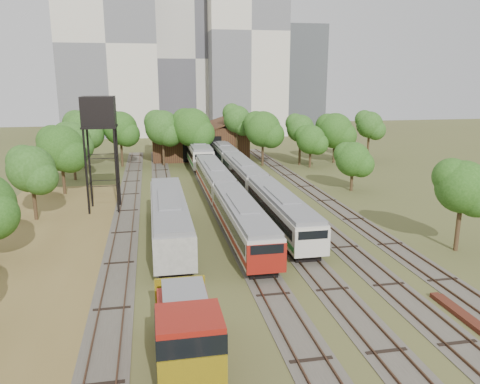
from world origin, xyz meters
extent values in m
plane|color=#475123|center=(0.00, 0.00, 0.00)|extent=(240.00, 240.00, 0.00)
cube|color=brown|center=(-18.00, 8.00, 0.02)|extent=(14.00, 60.00, 0.04)
cube|color=#4C473D|center=(-12.00, 25.00, 0.03)|extent=(2.60, 80.00, 0.06)
cube|color=#472D1E|center=(-12.72, 25.00, 0.12)|extent=(0.08, 80.00, 0.14)
cube|color=#472D1E|center=(-11.28, 25.00, 0.12)|extent=(0.08, 80.00, 0.14)
cube|color=#4C473D|center=(-8.00, 25.00, 0.03)|extent=(2.60, 80.00, 0.06)
cube|color=#472D1E|center=(-8.72, 25.00, 0.12)|extent=(0.08, 80.00, 0.14)
cube|color=#472D1E|center=(-7.28, 25.00, 0.12)|extent=(0.08, 80.00, 0.14)
cube|color=#4C473D|center=(-2.00, 25.00, 0.03)|extent=(2.60, 80.00, 0.06)
cube|color=#472D1E|center=(-2.72, 25.00, 0.12)|extent=(0.08, 80.00, 0.14)
cube|color=#472D1E|center=(-1.28, 25.00, 0.12)|extent=(0.08, 80.00, 0.14)
cube|color=#4C473D|center=(2.00, 25.00, 0.03)|extent=(2.60, 80.00, 0.06)
cube|color=#472D1E|center=(1.28, 25.00, 0.12)|extent=(0.08, 80.00, 0.14)
cube|color=#472D1E|center=(2.72, 25.00, 0.12)|extent=(0.08, 80.00, 0.14)
cube|color=#4C473D|center=(6.00, 25.00, 0.03)|extent=(2.60, 80.00, 0.06)
cube|color=#472D1E|center=(5.28, 25.00, 0.12)|extent=(0.08, 80.00, 0.14)
cube|color=#472D1E|center=(6.72, 25.00, 0.12)|extent=(0.08, 80.00, 0.14)
cube|color=#4C473D|center=(10.00, 25.00, 0.03)|extent=(2.60, 80.00, 0.06)
cube|color=#472D1E|center=(9.28, 25.00, 0.12)|extent=(0.08, 80.00, 0.14)
cube|color=#472D1E|center=(10.72, 25.00, 0.12)|extent=(0.08, 80.00, 0.14)
cube|color=black|center=(-2.00, 13.47, 0.37)|extent=(2.04, 15.64, 0.74)
cube|color=beige|center=(-2.00, 13.47, 1.90)|extent=(2.69, 17.00, 2.32)
cube|color=black|center=(-2.00, 13.47, 2.18)|extent=(2.75, 15.64, 0.79)
cube|color=slate|center=(-2.00, 13.47, 3.23)|extent=(2.48, 16.66, 0.33)
cube|color=maroon|center=(-2.00, 13.47, 1.25)|extent=(2.75, 16.66, 0.42)
cube|color=maroon|center=(-2.00, 5.02, 1.79)|extent=(2.73, 0.25, 2.09)
cube|color=black|center=(-2.00, 30.97, 0.37)|extent=(2.04, 15.64, 0.74)
cube|color=beige|center=(-2.00, 30.97, 1.90)|extent=(2.69, 17.00, 2.32)
cube|color=black|center=(-2.00, 30.97, 2.18)|extent=(2.75, 15.64, 0.79)
cube|color=slate|center=(-2.00, 30.97, 3.23)|extent=(2.48, 16.66, 0.33)
cube|color=maroon|center=(-2.00, 30.97, 1.25)|extent=(2.75, 16.66, 0.42)
cube|color=black|center=(2.00, 15.75, 0.37)|extent=(2.02, 15.64, 0.73)
cube|color=beige|center=(2.00, 15.75, 1.88)|extent=(2.66, 17.00, 2.30)
cube|color=black|center=(2.00, 15.75, 2.16)|extent=(2.72, 15.64, 0.78)
cube|color=slate|center=(2.00, 15.75, 3.20)|extent=(2.45, 16.66, 0.33)
cube|color=#1B6D29|center=(2.00, 15.75, 1.24)|extent=(2.72, 16.66, 0.41)
cube|color=beige|center=(2.00, 7.30, 1.77)|extent=(2.70, 0.25, 2.07)
cube|color=black|center=(2.00, 33.25, 0.37)|extent=(2.02, 15.64, 0.73)
cube|color=beige|center=(2.00, 33.25, 1.88)|extent=(2.66, 17.00, 2.30)
cube|color=black|center=(2.00, 33.25, 2.16)|extent=(2.72, 15.64, 0.78)
cube|color=slate|center=(2.00, 33.25, 3.20)|extent=(2.45, 16.66, 0.33)
cube|color=#1B6D29|center=(2.00, 33.25, 1.24)|extent=(2.72, 16.66, 0.41)
cube|color=black|center=(2.00, 50.75, 0.37)|extent=(2.02, 15.64, 0.73)
cube|color=beige|center=(2.00, 50.75, 1.88)|extent=(2.66, 17.00, 2.30)
cube|color=black|center=(2.00, 50.75, 2.16)|extent=(2.72, 15.64, 0.78)
cube|color=slate|center=(2.00, 50.75, 3.20)|extent=(2.45, 16.66, 0.33)
cube|color=#1B6D29|center=(2.00, 50.75, 1.24)|extent=(2.72, 16.66, 0.41)
cube|color=black|center=(-2.00, 49.47, 0.42)|extent=(2.29, 14.72, 0.83)
cube|color=beige|center=(-2.00, 49.47, 2.13)|extent=(3.01, 16.00, 2.60)
cube|color=black|center=(-2.00, 49.47, 2.44)|extent=(3.07, 14.72, 0.88)
cube|color=slate|center=(-2.00, 49.47, 3.61)|extent=(2.77, 15.68, 0.37)
cube|color=#1B6D29|center=(-2.00, 49.47, 1.40)|extent=(3.07, 15.68, 0.47)
cube|color=beige|center=(-2.00, 41.52, 2.00)|extent=(3.05, 0.25, 2.34)
cube|color=black|center=(-8.00, -2.75, 0.47)|extent=(2.30, 7.20, 0.94)
cube|color=maroon|center=(-8.00, -1.95, 1.73)|extent=(2.61, 4.40, 1.57)
cube|color=maroon|center=(-8.00, -5.35, 2.35)|extent=(2.82, 2.72, 2.82)
cube|color=black|center=(-8.00, -5.35, 3.03)|extent=(2.88, 2.77, 0.94)
cube|color=gold|center=(-8.00, -6.70, 1.67)|extent=(2.82, 0.20, 1.88)
cube|color=gold|center=(-8.00, 1.20, 1.67)|extent=(2.82, 0.20, 1.88)
cube|color=slate|center=(-8.00, -2.75, 3.45)|extent=(2.09, 3.60, 0.21)
cube|color=black|center=(-8.00, 14.75, 0.40)|extent=(2.22, 16.56, 0.81)
cube|color=gray|center=(-8.00, 14.75, 2.07)|extent=(2.92, 18.00, 2.52)
cube|color=black|center=(-8.00, 14.75, 2.37)|extent=(2.98, 16.56, 0.86)
cube|color=slate|center=(-8.00, 14.75, 3.51)|extent=(2.69, 17.64, 0.36)
cylinder|color=black|center=(-15.73, 24.55, 4.32)|extent=(0.22, 0.22, 8.64)
cylinder|color=black|center=(-12.82, 24.55, 4.32)|extent=(0.22, 0.22, 8.64)
cylinder|color=black|center=(-15.73, 27.46, 4.32)|extent=(0.22, 0.22, 8.64)
cylinder|color=black|center=(-12.82, 27.46, 4.32)|extent=(0.22, 0.22, 8.64)
cube|color=black|center=(-14.28, 26.01, 8.74)|extent=(3.40, 3.40, 0.20)
cube|color=black|center=(-14.28, 26.01, 10.30)|extent=(3.24, 3.24, 2.92)
cube|color=#552418|center=(8.00, -3.04, 0.14)|extent=(0.56, 8.34, 0.28)
cube|color=#391E14|center=(-1.00, 58.00, 2.75)|extent=(16.00, 11.00, 5.50)
cube|color=#391E14|center=(-5.00, 58.00, 6.10)|extent=(8.45, 11.55, 2.96)
cube|color=#391E14|center=(3.00, 58.00, 6.10)|extent=(8.45, 11.55, 2.96)
cube|color=black|center=(-1.00, 52.55, 2.20)|extent=(6.40, 0.15, 4.12)
cylinder|color=#382616|center=(-20.62, 23.50, 1.99)|extent=(0.36, 0.36, 3.97)
sphere|color=#204C14|center=(-20.62, 23.50, 5.06)|extent=(4.47, 4.47, 4.47)
cylinder|color=#382616|center=(-19.64, 33.95, 2.18)|extent=(0.36, 0.36, 4.36)
sphere|color=#204C14|center=(-19.64, 33.95, 5.55)|extent=(5.38, 5.38, 5.38)
cylinder|color=#382616|center=(-19.61, 42.23, 2.11)|extent=(0.36, 0.36, 4.21)
sphere|color=#204C14|center=(-19.61, 42.23, 5.36)|extent=(4.99, 4.99, 4.99)
cylinder|color=#382616|center=(-20.40, 53.51, 1.80)|extent=(0.36, 0.36, 3.60)
sphere|color=#204C14|center=(-20.40, 53.51, 4.59)|extent=(4.83, 4.83, 4.83)
cylinder|color=#382616|center=(-19.43, 51.35, 2.35)|extent=(0.36, 0.36, 4.69)
sphere|color=#204C14|center=(-19.43, 51.35, 5.98)|extent=(5.71, 5.71, 5.71)
cylinder|color=#382616|center=(-13.79, 51.23, 2.36)|extent=(0.36, 0.36, 4.72)
sphere|color=#204C14|center=(-13.79, 51.23, 6.00)|extent=(5.18, 5.18, 5.18)
cylinder|color=#382616|center=(-7.36, 50.73, 2.37)|extent=(0.36, 0.36, 4.73)
sphere|color=#204C14|center=(-7.36, 50.73, 6.02)|extent=(5.38, 5.38, 5.38)
cylinder|color=#382616|center=(-2.85, 49.35, 2.39)|extent=(0.36, 0.36, 4.79)
sphere|color=#204C14|center=(-2.85, 49.35, 6.09)|extent=(5.93, 5.93, 5.93)
cylinder|color=#382616|center=(4.78, 52.38, 2.75)|extent=(0.36, 0.36, 5.50)
sphere|color=#204C14|center=(4.78, 52.38, 7.00)|extent=(4.43, 4.43, 4.43)
cylinder|color=#382616|center=(8.04, 47.81, 2.28)|extent=(0.36, 0.36, 4.55)
sphere|color=#204C14|center=(8.04, 47.81, 5.80)|extent=(5.57, 5.57, 5.57)
cylinder|color=#382616|center=(14.03, 47.40, 2.28)|extent=(0.36, 0.36, 4.56)
sphere|color=#204C14|center=(14.03, 47.40, 5.80)|extent=(4.34, 4.34, 4.34)
cylinder|color=#382616|center=(20.19, 48.34, 2.05)|extent=(0.36, 0.36, 4.10)
sphere|color=#204C14|center=(20.19, 48.34, 5.22)|extent=(5.73, 5.73, 5.73)
cylinder|color=#382616|center=(26.57, 49.16, 2.36)|extent=(0.36, 0.36, 4.72)
sphere|color=#204C14|center=(26.57, 49.16, 6.01)|extent=(4.37, 4.37, 4.37)
cylinder|color=#382616|center=(14.51, 8.22, 2.07)|extent=(0.36, 0.36, 4.14)
sphere|color=#204C14|center=(14.51, 8.22, 5.27)|extent=(4.15, 4.15, 4.15)
cylinder|color=#382616|center=(14.82, 29.19, 1.55)|extent=(0.36, 0.36, 3.09)
sphere|color=#204C14|center=(14.82, 29.19, 3.94)|extent=(4.21, 4.21, 4.21)
cylinder|color=#382616|center=(14.91, 44.90, 1.71)|extent=(0.36, 0.36, 3.42)
sphere|color=#204C14|center=(14.91, 44.90, 4.35)|extent=(4.46, 4.46, 4.46)
cube|color=beige|center=(-18.00, 95.00, 21.00)|extent=(22.00, 16.00, 42.00)
cube|color=#B4AEA3|center=(2.00, 100.00, 18.00)|extent=(20.00, 18.00, 36.00)
cube|color=beige|center=(14.00, 92.00, 24.00)|extent=(18.00, 16.00, 48.00)
cube|color=#43464B|center=(34.00, 110.00, 14.00)|extent=(12.00, 12.00, 28.00)
camera|label=1|loc=(-9.26, -23.39, 13.51)|focal=35.00mm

